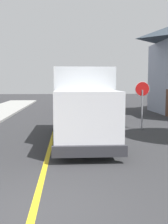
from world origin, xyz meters
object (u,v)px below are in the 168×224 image
(parked_car_far, at_px, (83,98))
(stop_sign, at_px, (142,96))
(parked_car_mid, at_px, (77,103))
(parked_car_near, at_px, (81,109))
(box_truck, at_px, (82,101))

(parked_car_far, relative_size, stop_sign, 1.68)
(parked_car_mid, bearing_deg, stop_sign, -72.32)
(parked_car_near, xyz_separation_m, stop_sign, (3.19, -4.06, 1.06))
(parked_car_far, bearing_deg, parked_car_near, -94.10)
(parked_car_near, bearing_deg, stop_sign, -51.87)
(parked_car_far, height_order, stop_sign, stop_sign)
(parked_car_far, bearing_deg, parked_car_mid, -97.82)
(box_truck, distance_m, parked_car_near, 6.70)
(box_truck, height_order, parked_car_near, box_truck)
(parked_car_far, bearing_deg, stop_sign, -82.54)
(box_truck, relative_size, parked_car_mid, 1.61)
(parked_car_near, distance_m, parked_car_far, 13.13)
(box_truck, xyz_separation_m, parked_car_far, (1.20, 19.72, -0.97))
(box_truck, height_order, stop_sign, box_truck)
(parked_car_near, relative_size, stop_sign, 1.67)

